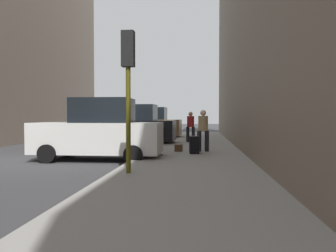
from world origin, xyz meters
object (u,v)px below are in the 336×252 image
pedestrian_in_tan_coat (203,128)px  parked_black_suv (134,127)px  traffic_light (128,70)px  pedestrian_in_red_jacket (191,125)px  duffel_bag (179,148)px  rolling_suitcase (194,145)px  parked_white_van (99,132)px  parked_bronze_suv (149,124)px  fire_hydrant (157,142)px

pedestrian_in_tan_coat → parked_black_suv: bearing=131.1°
traffic_light → pedestrian_in_red_jacket: traffic_light is taller
pedestrian_in_red_jacket → duffel_bag: pedestrian_in_red_jacket is taller
pedestrian_in_tan_coat → rolling_suitcase: bearing=-115.2°
parked_black_suv → pedestrian_in_tan_coat: (3.78, -4.33, 0.07)m
parked_white_van → pedestrian_in_red_jacket: 7.59m
parked_bronze_suv → fire_hydrant: (1.80, -9.20, -0.54)m
parked_black_suv → traffic_light: bearing=-79.2°
fire_hydrant → rolling_suitcase: size_ratio=0.68×
parked_bronze_suv → pedestrian_in_red_jacket: bearing=-56.8°
parked_white_van → duffel_bag: bearing=35.7°
rolling_suitcase → parked_black_suv: bearing=124.0°
parked_white_van → parked_black_suv: 6.29m
parked_black_suv → fire_hydrant: size_ratio=6.62×
fire_hydrant → rolling_suitcase: rolling_suitcase is taller
parked_white_van → rolling_suitcase: bearing=19.5°
parked_bronze_suv → pedestrian_in_red_jacket: 5.68m
pedestrian_in_tan_coat → parked_white_van: bearing=-152.5°
fire_hydrant → pedestrian_in_tan_coat: bearing=-14.4°
parked_bronze_suv → traffic_light: 15.29m
pedestrian_in_tan_coat → pedestrian_in_red_jacket: (-0.67, 4.96, 0.00)m
parked_bronze_suv → fire_hydrant: 9.39m
parked_bronze_suv → fire_hydrant: parked_bronze_suv is taller
pedestrian_in_red_jacket → rolling_suitcase: pedestrian_in_red_jacket is taller
pedestrian_in_red_jacket → rolling_suitcase: bearing=-86.8°
pedestrian_in_tan_coat → parked_bronze_suv: bearing=111.3°
parked_white_van → duffel_bag: (2.77, 1.99, -0.74)m
rolling_suitcase → pedestrian_in_tan_coat: bearing=64.8°
pedestrian_in_red_jacket → parked_black_suv: bearing=-168.5°
traffic_light → rolling_suitcase: (1.57, 4.62, -2.27)m
traffic_light → rolling_suitcase: size_ratio=3.46×
rolling_suitcase → duffel_bag: bearing=130.4°
rolling_suitcase → traffic_light: bearing=-108.8°
parked_bronze_suv → duffel_bag: parked_bronze_suv is taller
rolling_suitcase → duffel_bag: size_ratio=2.36×
parked_black_suv → pedestrian_in_tan_coat: bearing=-48.9°
fire_hydrant → rolling_suitcase: bearing=-37.8°
parked_white_van → pedestrian_in_red_jacket: size_ratio=2.69×
fire_hydrant → rolling_suitcase: (1.62, -1.26, -0.01)m
parked_bronze_suv → rolling_suitcase: size_ratio=4.49×
parked_bronze_suv → traffic_light: traffic_light is taller
duffel_bag → fire_hydrant: bearing=153.2°
traffic_light → parked_bronze_suv: bearing=97.0°
parked_white_van → parked_bronze_suv: size_ratio=0.99×
fire_hydrant → pedestrian_in_tan_coat: 2.13m
parked_white_van → traffic_light: bearing=-61.4°
pedestrian_in_red_jacket → traffic_light: bearing=-96.9°
fire_hydrant → parked_bronze_suv: bearing=101.1°
pedestrian_in_tan_coat → rolling_suitcase: size_ratio=1.64×
parked_bronze_suv → duffel_bag: 10.11m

